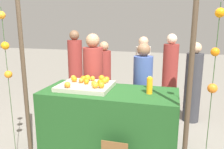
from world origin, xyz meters
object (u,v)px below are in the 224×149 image
at_px(vendor_left, 94,87).
at_px(juice_bottle, 150,86).
at_px(stall_counter, 109,122).
at_px(vendor_right, 142,93).
at_px(orange_0, 94,83).
at_px(orange_1, 101,85).

bearing_deg(vendor_left, juice_bottle, -30.83).
bearing_deg(stall_counter, vendor_right, 59.98).
bearing_deg(stall_counter, vendor_left, 126.62).
height_order(stall_counter, juice_bottle, juice_bottle).
bearing_deg(orange_0, stall_counter, 4.79).
height_order(stall_counter, vendor_left, vendor_left).
height_order(orange_0, orange_1, orange_1).
distance_m(orange_1, vendor_right, 0.95).
relative_size(juice_bottle, vendor_right, 0.15).
relative_size(stall_counter, juice_bottle, 7.98).
bearing_deg(stall_counter, orange_1, -130.05).
height_order(orange_0, vendor_left, vendor_left).
relative_size(juice_bottle, vendor_left, 0.14).
bearing_deg(juice_bottle, orange_1, -170.40).
bearing_deg(vendor_left, orange_0, -69.63).
relative_size(stall_counter, orange_1, 22.17).
xyz_separation_m(orange_0, orange_1, (0.14, -0.08, 0.01)).
distance_m(juice_bottle, vendor_left, 1.21).
bearing_deg(stall_counter, orange_0, -175.21).
xyz_separation_m(orange_1, vendor_left, (-0.37, 0.71, -0.25)).
distance_m(orange_0, juice_bottle, 0.78).
distance_m(orange_0, vendor_right, 0.96).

